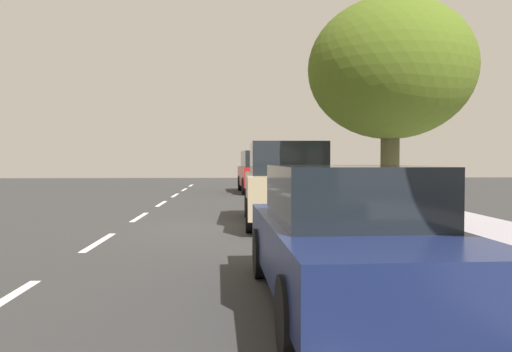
{
  "coord_description": "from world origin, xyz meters",
  "views": [
    {
      "loc": [
        -0.17,
        -11.67,
        1.59
      ],
      "look_at": [
        0.65,
        6.75,
        0.98
      ],
      "focal_mm": 35.47,
      "sensor_mm": 36.0,
      "label": 1
    }
  ],
  "objects_px": {
    "parked_suv_red_far": "(260,171)",
    "cyclist_with_backpack": "(296,175)",
    "street_tree_far_end": "(391,70)",
    "parked_suv_tan_mid": "(285,182)",
    "parked_sedan_dark_blue_second": "(348,237)",
    "bicycle_at_curb": "(288,195)"
  },
  "relations": [
    {
      "from": "street_tree_far_end",
      "to": "parked_suv_red_far",
      "type": "bearing_deg",
      "value": 97.78
    },
    {
      "from": "street_tree_far_end",
      "to": "bicycle_at_curb",
      "type": "bearing_deg",
      "value": 100.81
    },
    {
      "from": "bicycle_at_curb",
      "to": "parked_sedan_dark_blue_second",
      "type": "bearing_deg",
      "value": -93.0
    },
    {
      "from": "parked_suv_red_far",
      "to": "parked_suv_tan_mid",
      "type": "bearing_deg",
      "value": -90.11
    },
    {
      "from": "parked_suv_tan_mid",
      "to": "cyclist_with_backpack",
      "type": "relative_size",
      "value": 2.71
    },
    {
      "from": "parked_suv_red_far",
      "to": "street_tree_far_end",
      "type": "height_order",
      "value": "street_tree_far_end"
    },
    {
      "from": "bicycle_at_curb",
      "to": "street_tree_far_end",
      "type": "distance_m",
      "value": 7.8
    },
    {
      "from": "parked_suv_red_far",
      "to": "cyclist_with_backpack",
      "type": "relative_size",
      "value": 2.75
    },
    {
      "from": "parked_sedan_dark_blue_second",
      "to": "street_tree_far_end",
      "type": "distance_m",
      "value": 5.85
    },
    {
      "from": "street_tree_far_end",
      "to": "parked_sedan_dark_blue_second",
      "type": "bearing_deg",
      "value": -112.19
    },
    {
      "from": "bicycle_at_curb",
      "to": "cyclist_with_backpack",
      "type": "distance_m",
      "value": 0.85
    },
    {
      "from": "parked_suv_tan_mid",
      "to": "parked_suv_red_far",
      "type": "height_order",
      "value": "same"
    },
    {
      "from": "parked_sedan_dark_blue_second",
      "to": "bicycle_at_curb",
      "type": "distance_m",
      "value": 11.91
    },
    {
      "from": "parked_suv_red_far",
      "to": "cyclist_with_backpack",
      "type": "xyz_separation_m",
      "value": [
        0.79,
        -7.42,
        0.04
      ]
    },
    {
      "from": "parked_suv_red_far",
      "to": "cyclist_with_backpack",
      "type": "height_order",
      "value": "parked_suv_red_far"
    },
    {
      "from": "street_tree_far_end",
      "to": "cyclist_with_backpack",
      "type": "bearing_deg",
      "value": 99.65
    },
    {
      "from": "parked_sedan_dark_blue_second",
      "to": "parked_suv_red_far",
      "type": "relative_size",
      "value": 0.93
    },
    {
      "from": "parked_sedan_dark_blue_second",
      "to": "cyclist_with_backpack",
      "type": "xyz_separation_m",
      "value": [
        0.85,
        11.44,
        0.31
      ]
    },
    {
      "from": "bicycle_at_curb",
      "to": "parked_suv_red_far",
      "type": "bearing_deg",
      "value": 94.66
    },
    {
      "from": "parked_sedan_dark_blue_second",
      "to": "bicycle_at_curb",
      "type": "bearing_deg",
      "value": 87.0
    },
    {
      "from": "parked_sedan_dark_blue_second",
      "to": "parked_suv_tan_mid",
      "type": "relative_size",
      "value": 0.94
    },
    {
      "from": "parked_suv_red_far",
      "to": "cyclist_with_backpack",
      "type": "bearing_deg",
      "value": -83.91
    }
  ]
}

